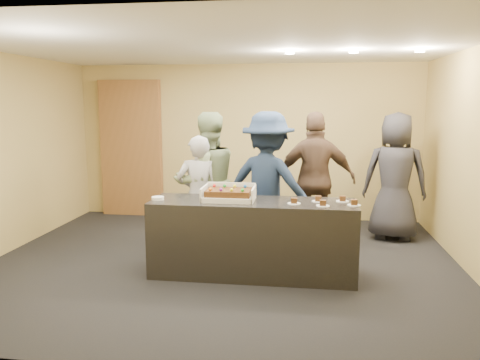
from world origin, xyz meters
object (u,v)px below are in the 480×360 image
at_px(sheet_cake, 229,192).
at_px(person_navy_man, 268,185).
at_px(person_dark_suit, 395,176).
at_px(person_sage_man, 207,182).
at_px(cake_box, 229,196).
at_px(person_server_grey, 199,196).
at_px(serving_counter, 253,238).
at_px(storage_cabinet, 131,149).
at_px(person_brown_extra, 315,180).
at_px(plate_stack, 158,198).

relative_size(sheet_cake, person_navy_man, 0.27).
height_order(person_navy_man, person_dark_suit, person_navy_man).
bearing_deg(sheet_cake, person_sage_man, 116.09).
height_order(cake_box, person_sage_man, person_sage_man).
height_order(person_server_grey, person_dark_suit, person_dark_suit).
xyz_separation_m(cake_box, person_server_grey, (-0.51, 0.65, -0.14)).
height_order(serving_counter, sheet_cake, sheet_cake).
height_order(serving_counter, storage_cabinet, storage_cabinet).
bearing_deg(serving_counter, person_brown_extra, 59.35).
distance_m(cake_box, person_dark_suit, 2.84).
height_order(cake_box, plate_stack, cake_box).
bearing_deg(serving_counter, cake_box, 175.66).
height_order(storage_cabinet, person_brown_extra, storage_cabinet).
bearing_deg(person_dark_suit, cake_box, 46.40).
bearing_deg(serving_counter, storage_cabinet, 132.38).
bearing_deg(storage_cabinet, person_dark_suit, -12.48).
relative_size(plate_stack, person_navy_man, 0.08).
distance_m(plate_stack, person_brown_extra, 2.31).
bearing_deg(person_server_grey, person_navy_man, 174.02).
distance_m(person_server_grey, person_dark_suit, 2.95).
bearing_deg(person_navy_man, person_sage_man, 5.97).
bearing_deg(plate_stack, storage_cabinet, 116.02).
xyz_separation_m(sheet_cake, plate_stack, (-0.84, -0.08, -0.08)).
height_order(storage_cabinet, person_navy_man, storage_cabinet).
relative_size(storage_cabinet, cake_box, 4.00).
bearing_deg(sheet_cake, cake_box, 89.18).
xyz_separation_m(person_server_grey, person_dark_suit, (2.73, 1.11, 0.15)).
bearing_deg(person_dark_suit, storage_cabinet, -4.59).
distance_m(cake_box, person_navy_man, 0.83).
bearing_deg(plate_stack, person_server_grey, 66.65).
bearing_deg(sheet_cake, person_dark_suit, 38.86).
xyz_separation_m(storage_cabinet, person_navy_man, (2.63, -2.02, -0.26)).
bearing_deg(cake_box, serving_counter, -4.51).
bearing_deg(cake_box, sheet_cake, -90.82).
height_order(person_sage_man, person_navy_man, person_navy_man).
bearing_deg(serving_counter, sheet_cake, -179.83).
relative_size(cake_box, person_server_grey, 0.38).
xyz_separation_m(serving_counter, person_dark_suit, (1.94, 1.79, 0.50)).
distance_m(storage_cabinet, plate_stack, 3.19).
height_order(plate_stack, person_navy_man, person_navy_man).
relative_size(person_navy_man, person_dark_suit, 1.01).
relative_size(storage_cabinet, person_sage_man, 1.27).
bearing_deg(storage_cabinet, serving_counter, -47.78).
bearing_deg(person_dark_suit, person_brown_extra, 31.94).
xyz_separation_m(serving_counter, storage_cabinet, (-2.52, 2.77, 0.77)).
xyz_separation_m(cake_box, person_brown_extra, (1.04, 1.24, 0.02)).
bearing_deg(cake_box, person_navy_man, 61.18).
xyz_separation_m(person_brown_extra, person_dark_suit, (1.18, 0.53, -0.01)).
xyz_separation_m(cake_box, person_sage_man, (-0.45, 0.89, 0.01)).
bearing_deg(person_brown_extra, cake_box, 44.59).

